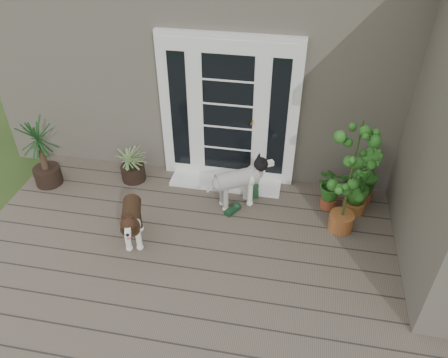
# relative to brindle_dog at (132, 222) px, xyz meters

# --- Properties ---
(deck) EXTENTS (6.20, 4.60, 0.12)m
(deck) POSITION_rel_brindle_dog_xyz_m (1.10, -0.65, -0.36)
(deck) COLOR #6B5B4C
(deck) RESTS_ON ground
(house_main) EXTENTS (7.40, 4.00, 3.10)m
(house_main) POSITION_rel_brindle_dog_xyz_m (1.10, 3.60, 1.13)
(house_main) COLOR #665E54
(house_main) RESTS_ON ground
(door_unit) EXTENTS (1.90, 0.14, 2.15)m
(door_unit) POSITION_rel_brindle_dog_xyz_m (0.90, 1.55, 0.77)
(door_unit) COLOR white
(door_unit) RESTS_ON deck
(door_step) EXTENTS (1.60, 0.40, 0.05)m
(door_step) POSITION_rel_brindle_dog_xyz_m (0.90, 1.35, -0.28)
(door_step) COLOR white
(door_step) RESTS_ON deck
(brindle_dog) EXTENTS (0.52, 0.78, 0.60)m
(brindle_dog) POSITION_rel_brindle_dog_xyz_m (0.00, 0.00, 0.00)
(brindle_dog) COLOR #3A2515
(brindle_dog) RESTS_ON deck
(white_dog) EXTENTS (0.83, 0.67, 0.64)m
(white_dog) POSITION_rel_brindle_dog_xyz_m (1.13, 0.92, 0.02)
(white_dog) COLOR silver
(white_dog) RESTS_ON deck
(spider_plant) EXTENTS (0.76, 0.76, 0.62)m
(spider_plant) POSITION_rel_brindle_dog_xyz_m (-0.46, 1.21, 0.01)
(spider_plant) COLOR #99BB73
(spider_plant) RESTS_ON deck
(yucca) EXTENTS (0.87, 0.87, 1.05)m
(yucca) POSITION_rel_brindle_dog_xyz_m (-1.65, 0.90, 0.22)
(yucca) COLOR #11331A
(yucca) RESTS_ON deck
(herb_a) EXTENTS (0.54, 0.54, 0.54)m
(herb_a) POSITION_rel_brindle_dog_xyz_m (2.38, 1.11, -0.03)
(herb_a) COLOR #18561C
(herb_a) RESTS_ON deck
(herb_b) EXTENTS (0.48, 0.48, 0.59)m
(herb_b) POSITION_rel_brindle_dog_xyz_m (2.83, 1.35, -0.01)
(herb_b) COLOR #25661D
(herb_b) RESTS_ON deck
(herb_c) EXTENTS (0.48, 0.48, 0.58)m
(herb_c) POSITION_rel_brindle_dog_xyz_m (2.71, 1.09, -0.01)
(herb_c) COLOR #25651D
(herb_c) RESTS_ON deck
(sapling) EXTENTS (0.51, 0.51, 1.66)m
(sapling) POSITION_rel_brindle_dog_xyz_m (2.53, 0.69, 0.53)
(sapling) COLOR #204D16
(sapling) RESTS_ON deck
(clog_left) EXTENTS (0.18, 0.32, 0.09)m
(clog_left) POSITION_rel_brindle_dog_xyz_m (1.35, 1.22, -0.26)
(clog_left) COLOR #17391E
(clog_left) RESTS_ON deck
(clog_right) EXTENTS (0.26, 0.31, 0.08)m
(clog_right) POSITION_rel_brindle_dog_xyz_m (1.11, 0.75, -0.26)
(clog_right) COLOR #14331D
(clog_right) RESTS_ON deck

